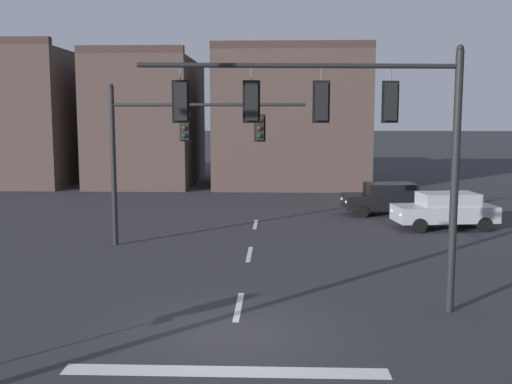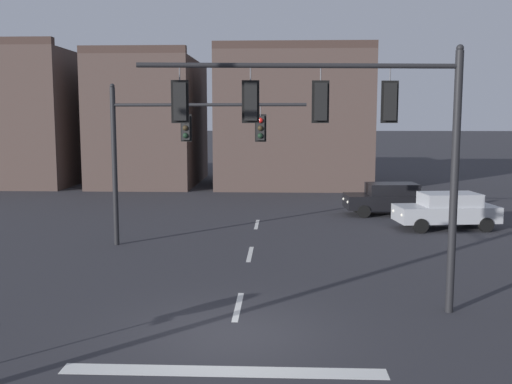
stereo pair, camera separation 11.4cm
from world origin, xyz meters
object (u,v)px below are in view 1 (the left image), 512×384
Objects in this scene: car_lot_nearside at (445,210)px; car_lot_middle at (388,198)px; signal_mast_far_side at (170,141)px; signal_mast_near_side at (347,124)px.

car_lot_nearside and car_lot_middle have the same top height.
car_lot_middle is (9.67, 7.73, -3.20)m from signal_mast_far_side.
signal_mast_near_side is 1.06× the size of signal_mast_far_side.
car_lot_nearside is (5.78, 11.65, -3.91)m from signal_mast_near_side.
car_lot_middle is at bearing 116.14° from car_lot_nearside.
signal_mast_far_side is at bearing -141.34° from car_lot_middle.
signal_mast_near_side is at bearing -116.38° from car_lot_nearside.
signal_mast_near_side reaches higher than car_lot_nearside.
car_lot_middle is (3.94, 15.40, -3.91)m from signal_mast_near_side.
signal_mast_far_side reaches higher than car_lot_nearside.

